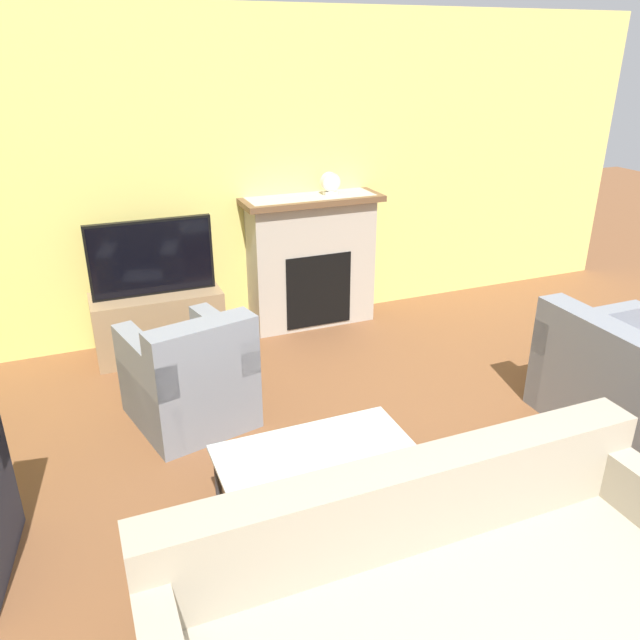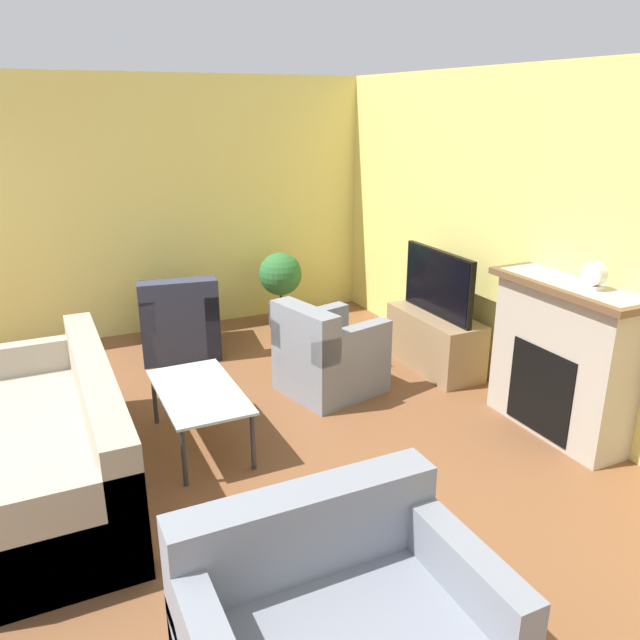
{
  "view_description": "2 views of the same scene",
  "coord_description": "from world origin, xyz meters",
  "px_view_note": "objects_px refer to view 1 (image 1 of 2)",
  "views": [
    {
      "loc": [
        -1.14,
        -0.25,
        2.37
      ],
      "look_at": [
        0.16,
        2.92,
        0.87
      ],
      "focal_mm": 35.0,
      "sensor_mm": 36.0,
      "label": 1
    },
    {
      "loc": [
        3.93,
        1.29,
        2.4
      ],
      "look_at": [
        -0.07,
        3.18,
        0.86
      ],
      "focal_mm": 35.0,
      "sensor_mm": 36.0,
      "label": 2
    }
  ],
  "objects_px": {
    "tv": "(152,258)",
    "coffee_table": "(316,460)",
    "couch_sectional": "(442,619)",
    "mantel_clock": "(330,183)",
    "armchair_accent": "(190,382)"
  },
  "relations": [
    {
      "from": "mantel_clock",
      "to": "coffee_table",
      "type": "bearing_deg",
      "value": -114.41
    },
    {
      "from": "coffee_table",
      "to": "mantel_clock",
      "type": "distance_m",
      "value": 2.9
    },
    {
      "from": "mantel_clock",
      "to": "armchair_accent",
      "type": "bearing_deg",
      "value": -140.88
    },
    {
      "from": "couch_sectional",
      "to": "coffee_table",
      "type": "bearing_deg",
      "value": 97.22
    },
    {
      "from": "coffee_table",
      "to": "tv",
      "type": "bearing_deg",
      "value": 100.73
    },
    {
      "from": "tv",
      "to": "coffee_table",
      "type": "xyz_separation_m",
      "value": [
        0.45,
        -2.39,
        -0.44
      ]
    },
    {
      "from": "tv",
      "to": "couch_sectional",
      "type": "relative_size",
      "value": 0.43
    },
    {
      "from": "tv",
      "to": "coffee_table",
      "type": "distance_m",
      "value": 2.47
    },
    {
      "from": "couch_sectional",
      "to": "armchair_accent",
      "type": "bearing_deg",
      "value": 103.6
    },
    {
      "from": "armchair_accent",
      "to": "coffee_table",
      "type": "bearing_deg",
      "value": 95.28
    },
    {
      "from": "tv",
      "to": "mantel_clock",
      "type": "distance_m",
      "value": 1.66
    },
    {
      "from": "armchair_accent",
      "to": "coffee_table",
      "type": "height_order",
      "value": "armchair_accent"
    },
    {
      "from": "couch_sectional",
      "to": "mantel_clock",
      "type": "xyz_separation_m",
      "value": [
        1.01,
        3.53,
        1.0
      ]
    },
    {
      "from": "armchair_accent",
      "to": "coffee_table",
      "type": "relative_size",
      "value": 0.88
    },
    {
      "from": "armchair_accent",
      "to": "couch_sectional",
      "type": "bearing_deg",
      "value": 90.28
    }
  ]
}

